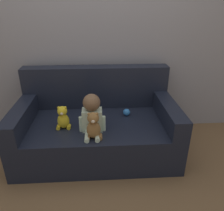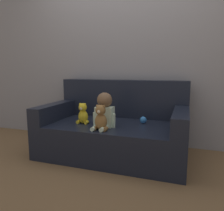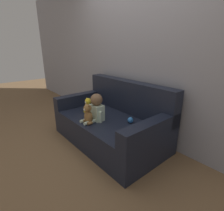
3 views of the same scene
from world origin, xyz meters
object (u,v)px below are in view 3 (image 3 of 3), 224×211
(toy_ball, at_px, (130,120))
(couch, at_px, (113,122))
(person_baby, at_px, (96,108))
(teddy_bear_brown, at_px, (88,114))
(plush_toy_side, at_px, (89,106))

(toy_ball, bearing_deg, couch, -174.60)
(couch, distance_m, person_baby, 0.38)
(teddy_bear_brown, xyz_separation_m, plush_toy_side, (-0.30, 0.20, -0.01))
(person_baby, bearing_deg, plush_toy_side, 168.31)
(teddy_bear_brown, bearing_deg, plush_toy_side, 146.31)
(plush_toy_side, xyz_separation_m, toy_ball, (0.66, 0.23, -0.07))
(couch, height_order, toy_ball, couch)
(couch, bearing_deg, plush_toy_side, -148.31)
(teddy_bear_brown, relative_size, plush_toy_side, 1.11)
(plush_toy_side, bearing_deg, teddy_bear_brown, -33.69)
(teddy_bear_brown, height_order, plush_toy_side, teddy_bear_brown)
(couch, relative_size, toy_ball, 21.27)
(person_baby, height_order, toy_ball, person_baby)
(person_baby, bearing_deg, couch, 81.62)
(couch, xyz_separation_m, toy_ball, (0.34, 0.03, 0.14))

